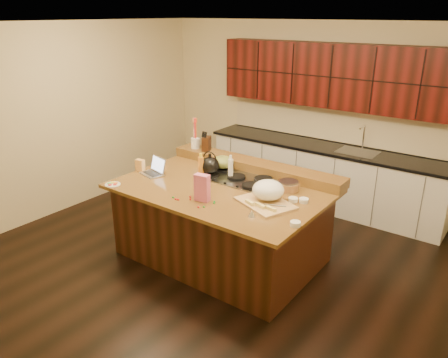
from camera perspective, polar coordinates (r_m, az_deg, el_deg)
The scene contains 31 objects.
room at distance 4.88m, azimuth -0.35°, elevation 3.67°, with size 5.52×5.02×2.72m.
island at distance 5.22m, azimuth -0.33°, elevation -5.66°, with size 2.40×1.60×0.92m.
back_ledge at distance 5.55m, azimuth 4.00°, elevation 1.74°, with size 2.40×0.30×0.12m, color black.
cooktop at distance 5.25m, azimuth 1.62°, elevation 0.13°, with size 0.92×0.52×0.05m.
back_counter at distance 6.71m, azimuth 13.27°, elevation 4.68°, with size 3.70×0.66×2.40m.
kettle at distance 5.27m, azimuth -1.85°, elevation 1.78°, with size 0.23×0.23×0.21m, color black.
green_bowl at distance 5.48m, azimuth -0.16°, elevation 2.22°, with size 0.28×0.28×0.15m, color olive.
laptop at distance 5.48m, azimuth -9.05°, elevation 1.23°, with size 0.34×0.30×0.21m.
oil_bottle at distance 5.23m, azimuth -3.02°, elevation 1.44°, with size 0.07×0.07×0.27m, color #BC7421.
vinegar_bottle at distance 5.22m, azimuth 0.86°, elevation 1.30°, with size 0.06×0.06×0.25m, color silver.
wooden_tray at distance 4.61m, azimuth 5.69°, elevation -1.82°, with size 0.70×0.61×0.24m.
ramekin_a at distance 4.18m, azimuth 9.30°, elevation -5.80°, with size 0.10×0.10×0.04m, color white.
ramekin_b at distance 4.69m, azimuth 9.01°, elevation -2.69°, with size 0.10×0.10×0.04m, color white.
ramekin_c at distance 4.69m, azimuth 10.37°, elevation -2.77°, with size 0.10×0.10×0.04m, color white.
strainer_bowl at distance 4.97m, azimuth 8.40°, elevation -0.97°, with size 0.24×0.24×0.09m, color #996B3F.
kitchen_timer at distance 4.31m, azimuth 3.64°, elevation -4.46°, with size 0.08×0.08×0.07m, color silver.
pink_bag at distance 4.61m, azimuth -2.88°, elevation -1.15°, with size 0.16×0.08×0.29m, color #CA5F81.
candy_plate at distance 5.24m, azimuth -14.34°, elevation -0.70°, with size 0.18×0.18×0.01m, color white.
package_box at distance 5.61m, azimuth -10.89°, elevation 1.77°, with size 0.10×0.07×0.15m, color #E1A24F.
utensil_crock at distance 6.06m, azimuth -3.75°, elevation 4.71°, with size 0.12×0.12×0.14m, color white.
knife_block at distance 5.93m, azimuth -2.30°, elevation 4.64°, with size 0.10×0.16×0.19m, color black.
gumdrop_0 at distance 4.71m, azimuth -6.30°, elevation -2.61°, with size 0.02×0.02×0.02m, color red.
gumdrop_1 at distance 4.50m, azimuth -2.65°, elevation -3.65°, with size 0.02×0.02×0.02m, color #198C26.
gumdrop_2 at distance 4.75m, azimuth -4.47°, elevation -2.31°, with size 0.02×0.02×0.02m, color red.
gumdrop_3 at distance 4.75m, azimuth -6.66°, elevation -2.39°, with size 0.02×0.02×0.02m, color #198C26.
gumdrop_4 at distance 4.69m, azimuth -6.00°, elevation -2.68°, with size 0.02×0.02×0.02m, color red.
gumdrop_5 at distance 4.62m, azimuth -1.27°, elevation -2.97°, with size 0.02×0.02×0.02m, color #198C26.
gumdrop_6 at distance 4.69m, azimuth -4.41°, elevation -2.65°, with size 0.02×0.02×0.02m, color red.
gumdrop_7 at distance 4.58m, azimuth -1.31°, elevation -3.16°, with size 0.02×0.02×0.02m, color #198C26.
gumdrop_8 at distance 4.50m, azimuth -3.37°, elevation -3.68°, with size 0.02×0.02×0.02m, color red.
gumdrop_9 at distance 4.64m, azimuth -2.17°, elevation -2.87°, with size 0.02×0.02×0.02m, color #198C26.
Camera 1 is at (2.80, -3.73, 2.81)m, focal length 35.00 mm.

